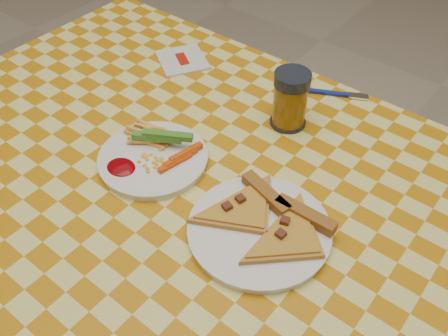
{
  "coord_description": "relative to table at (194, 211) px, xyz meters",
  "views": [
    {
      "loc": [
        0.43,
        -0.45,
        1.4
      ],
      "look_at": [
        0.03,
        0.05,
        0.78
      ],
      "focal_mm": 40.0,
      "sensor_mm": 36.0,
      "label": 1
    }
  ],
  "objects": [
    {
      "name": "pizza_slices",
      "position": [
        0.16,
        -0.0,
        0.09
      ],
      "size": [
        0.25,
        0.23,
        0.02
      ],
      "color": "#B87538",
      "rests_on": "plate_right"
    },
    {
      "name": "table",
      "position": [
        0.0,
        0.0,
        0.0
      ],
      "size": [
        1.28,
        0.88,
        0.76
      ],
      "color": "silver",
      "rests_on": "ground"
    },
    {
      "name": "plate_right",
      "position": [
        0.16,
        -0.02,
        0.08
      ],
      "size": [
        0.29,
        0.29,
        0.01
      ],
      "primitive_type": "cylinder",
      "rotation": [
        0.0,
        0.0,
        -0.3
      ],
      "color": "white",
      "rests_on": "table"
    },
    {
      "name": "fries_veggies",
      "position": [
        -0.1,
        0.01,
        0.1
      ],
      "size": [
        0.17,
        0.16,
        0.04
      ],
      "color": "#FAB24F",
      "rests_on": "plate_left"
    },
    {
      "name": "fork",
      "position": [
        0.07,
        0.4,
        0.08
      ],
      "size": [
        0.12,
        0.07,
        0.01
      ],
      "rotation": [
        0.0,
        0.0,
        0.47
      ],
      "color": "navy",
      "rests_on": "table"
    },
    {
      "name": "plate_left",
      "position": [
        -0.09,
        -0.0,
        0.08
      ],
      "size": [
        0.24,
        0.24,
        0.01
      ],
      "primitive_type": "cylinder",
      "rotation": [
        0.0,
        0.0,
        -0.2
      ],
      "color": "white",
      "rests_on": "table"
    },
    {
      "name": "napkin",
      "position": [
        -0.28,
        0.29,
        0.08
      ],
      "size": [
        0.15,
        0.15,
        0.01
      ],
      "rotation": [
        0.0,
        0.0,
        -0.56
      ],
      "color": "silver",
      "rests_on": "table"
    },
    {
      "name": "drink_glass",
      "position": [
        0.04,
        0.25,
        0.13
      ],
      "size": [
        0.07,
        0.07,
        0.12
      ],
      "color": "black",
      "rests_on": "table"
    }
  ]
}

